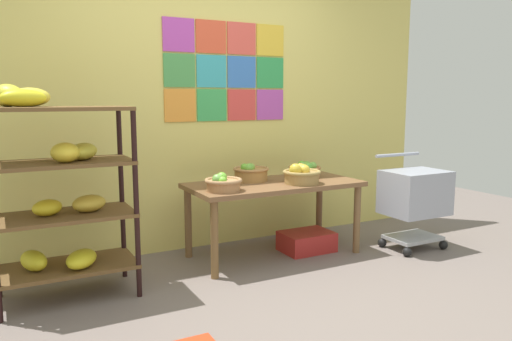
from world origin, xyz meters
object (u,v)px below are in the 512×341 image
(fruit_basket_right, at_px, (251,173))
(banana_shelf_unit, at_px, (58,181))
(fruit_basket_back_left, at_px, (301,174))
(shopping_cart, at_px, (415,196))
(fruit_basket_back_right, at_px, (305,170))
(display_table, at_px, (274,191))
(fruit_basket_centre, at_px, (223,183))
(produce_crate_under_table, at_px, (307,241))

(fruit_basket_right, bearing_deg, banana_shelf_unit, -169.40)
(fruit_basket_back_left, bearing_deg, shopping_cart, -14.58)
(fruit_basket_right, bearing_deg, fruit_basket_back_right, -4.07)
(display_table, distance_m, fruit_basket_right, 0.26)
(shopping_cart, bearing_deg, fruit_basket_centre, 157.03)
(display_table, distance_m, fruit_basket_back_right, 0.44)
(display_table, height_order, shopping_cart, shopping_cart)
(banana_shelf_unit, height_order, fruit_basket_centre, banana_shelf_unit)
(fruit_basket_back_right, bearing_deg, banana_shelf_unit, -173.05)
(fruit_basket_right, xyz_separation_m, produce_crate_under_table, (0.46, -0.20, -0.62))
(fruit_basket_back_left, bearing_deg, fruit_basket_centre, 179.76)
(fruit_basket_right, height_order, fruit_basket_back_right, fruit_basket_right)
(banana_shelf_unit, height_order, fruit_basket_back_right, banana_shelf_unit)
(fruit_basket_right, relative_size, fruit_basket_back_right, 1.06)
(fruit_basket_right, distance_m, shopping_cart, 1.49)
(fruit_basket_back_left, height_order, fruit_basket_back_right, fruit_basket_back_left)
(fruit_basket_centre, xyz_separation_m, fruit_basket_back_right, (0.94, 0.27, 0.00))
(fruit_basket_centre, bearing_deg, produce_crate_under_table, 7.14)
(banana_shelf_unit, relative_size, display_table, 0.98)
(shopping_cart, bearing_deg, fruit_basket_back_left, 151.28)
(banana_shelf_unit, height_order, shopping_cart, banana_shelf_unit)
(banana_shelf_unit, xyz_separation_m, fruit_basket_centre, (1.19, -0.01, -0.11))
(banana_shelf_unit, bearing_deg, display_table, 4.51)
(banana_shelf_unit, distance_m, fruit_basket_centre, 1.19)
(banana_shelf_unit, height_order, fruit_basket_back_left, banana_shelf_unit)
(display_table, distance_m, fruit_basket_back_left, 0.28)
(banana_shelf_unit, distance_m, produce_crate_under_table, 2.17)
(banana_shelf_unit, xyz_separation_m, shopping_cart, (2.95, -0.29, -0.32))
(fruit_basket_right, height_order, shopping_cart, shopping_cart)
(fruit_basket_centre, distance_m, fruit_basket_back_right, 0.98)
(fruit_basket_back_right, height_order, produce_crate_under_table, fruit_basket_back_right)
(fruit_basket_back_left, distance_m, fruit_basket_back_right, 0.35)
(fruit_basket_centre, bearing_deg, shopping_cart, -8.83)
(banana_shelf_unit, height_order, produce_crate_under_table, banana_shelf_unit)
(fruit_basket_right, relative_size, fruit_basket_centre, 1.06)
(banana_shelf_unit, bearing_deg, fruit_basket_back_left, -0.53)
(fruit_basket_back_left, distance_m, shopping_cart, 1.10)
(fruit_basket_back_left, distance_m, fruit_basket_right, 0.45)
(fruit_basket_back_right, distance_m, produce_crate_under_table, 0.65)
(display_table, bearing_deg, fruit_basket_back_right, 17.17)
(produce_crate_under_table, bearing_deg, fruit_basket_centre, -172.86)
(fruit_basket_right, bearing_deg, shopping_cart, -23.34)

